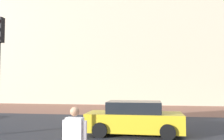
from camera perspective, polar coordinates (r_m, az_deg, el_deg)
ground_plane at (r=14.89m, az=-0.57°, el=-12.00°), size 120.00×120.00×0.00m
street_asphalt_strip at (r=13.42m, az=-1.65°, el=-12.96°), size 120.00×8.82×0.00m
landmark_building at (r=33.43m, az=0.85°, el=11.40°), size 29.16×12.54×33.02m
person_skater at (r=6.02m, az=-8.72°, el=-15.81°), size 0.61×0.32×1.73m
car_yellow at (r=11.20m, az=5.22°, el=-11.23°), size 4.24×1.96×1.48m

